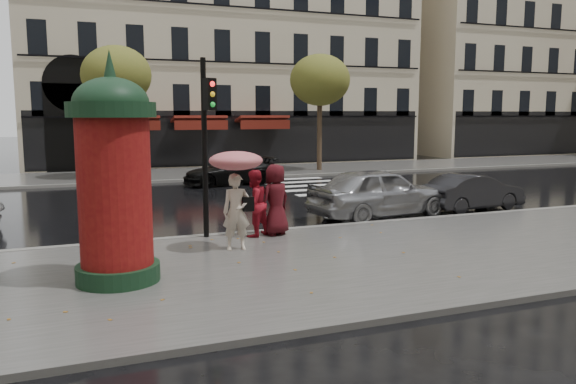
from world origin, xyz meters
name	(u,v)px	position (x,y,z in m)	size (l,w,h in m)	color
ground	(285,263)	(0.00, 0.00, 0.00)	(160.00, 160.00, 0.00)	black
near_sidewalk	(293,267)	(0.00, -0.50, 0.06)	(90.00, 7.00, 0.12)	#474744
far_sidewalk	(158,175)	(0.00, 19.00, 0.06)	(90.00, 6.00, 0.12)	#474744
near_kerb	(245,234)	(0.00, 3.00, 0.07)	(90.00, 0.25, 0.14)	slate
far_kerb	(167,181)	(0.00, 16.00, 0.07)	(90.00, 0.25, 0.14)	slate
zebra_crossing	(337,193)	(6.00, 9.60, 0.01)	(3.60, 11.75, 0.01)	silver
bldg_far_corner	(215,3)	(6.00, 30.00, 11.31)	(26.00, 14.00, 22.90)	#B7A88C
bldg_far_right	(517,25)	(34.00, 30.00, 11.31)	(24.00, 14.00, 22.90)	#B7A88C
tree_far_left	(117,76)	(-2.00, 18.00, 5.17)	(3.40, 3.40, 6.64)	#38281C
tree_far_right	(320,81)	(9.00, 18.00, 5.17)	(3.40, 3.40, 6.64)	#38281C
woman_umbrella	(236,183)	(-0.75, 1.18, 1.70)	(1.25, 1.25, 2.40)	beige
woman_red	(254,203)	(0.07, 2.40, 0.99)	(0.85, 0.66, 1.74)	maroon
man_burgundy	(276,200)	(0.66, 2.40, 1.06)	(0.92, 0.60, 1.88)	#440D13
morris_column	(114,173)	(-3.57, -0.44, 2.20)	(1.61, 1.61, 4.34)	#13311B
traffic_light	(206,130)	(-1.07, 2.72, 2.89)	(0.35, 0.45, 4.57)	black
car_silver	(379,192)	(4.85, 4.20, 0.81)	(1.91, 4.74, 1.62)	#98999D
car_darkgrey	(473,192)	(8.53, 4.20, 0.63)	(1.33, 3.81, 1.25)	black
car_black	(230,171)	(2.64, 14.14, 0.64)	(1.79, 4.41, 1.28)	black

